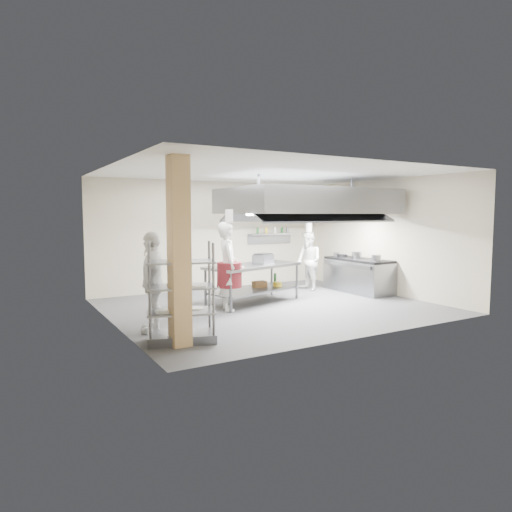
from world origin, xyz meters
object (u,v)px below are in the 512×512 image
island (253,284)px  griddle (263,259)px  pass_rack (181,292)px  chef_plating (153,282)px  cooking_range (358,276)px  stockpot (357,255)px  chef_line (308,261)px  chef_head (227,266)px

island → griddle: bearing=1.6°
island → pass_rack: 3.53m
chef_plating → cooking_range: bearing=120.8°
pass_rack → stockpot: pass_rack is taller
stockpot → griddle: bearing=177.4°
island → griddle: (0.33, 0.11, 0.56)m
stockpot → island: bearing=179.5°
chef_line → chef_plating: bearing=-64.1°
cooking_range → chef_plating: 6.24m
stockpot → cooking_range: bearing=-79.0°
stockpot → chef_line: bearing=139.5°
island → cooking_range: 3.21m
cooking_range → pass_rack: bearing=-159.5°
chef_plating → stockpot: (6.07, 1.39, 0.10)m
chef_plating → griddle: 3.55m
cooking_range → griddle: bearing=176.1°
chef_head → chef_plating: bearing=132.4°
chef_line → griddle: 2.02m
chef_head → chef_line: chef_head is taller
griddle → stockpot: bearing=-27.7°
pass_rack → chef_head: bearing=63.6°
stockpot → pass_rack: bearing=-159.0°
griddle → island: bearing=172.5°
island → pass_rack: size_ratio=1.46×
chef_plating → stockpot: 6.23m
island → stockpot: (3.20, -0.03, 0.54)m
pass_rack → griddle: size_ratio=3.70×
chef_head → griddle: (1.23, 0.55, 0.06)m
griddle → cooking_range: bearing=-29.0°
cooking_range → stockpot: stockpot is taller
island → griddle: griddle is taller
chef_line → stockpot: bearing=51.7°
island → stockpot: 3.25m
cooking_range → stockpot: size_ratio=7.62×
chef_head → pass_rack: bearing=152.2°
chef_line → cooking_range: bearing=50.0°
chef_head → island: bearing=-47.8°
griddle → chef_line: bearing=-4.5°
cooking_range → griddle: (-2.88, 0.20, 0.60)m
chef_line → griddle: bearing=-67.2°
island → chef_line: (2.22, 0.81, 0.35)m
stockpot → chef_head: bearing=-174.2°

